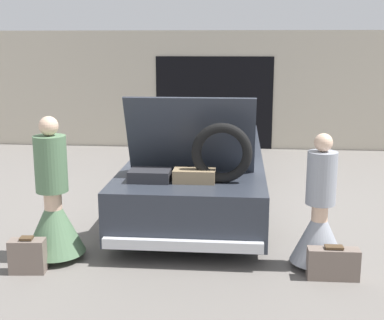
{
  "coord_description": "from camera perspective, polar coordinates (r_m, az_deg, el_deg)",
  "views": [
    {
      "loc": [
        0.62,
        -8.36,
        2.53
      ],
      "look_at": [
        0.0,
        -1.46,
        1.0
      ],
      "focal_mm": 50.0,
      "sensor_mm": 36.0,
      "label": 1
    }
  ],
  "objects": [
    {
      "name": "suitcase_beside_right_person",
      "position": [
        6.12,
        14.81,
        -10.62
      ],
      "size": [
        0.56,
        0.19,
        0.38
      ],
      "color": "#75665B",
      "rests_on": "ground_plane"
    },
    {
      "name": "garage_wall_back",
      "position": [
        12.95,
        2.39,
        7.42
      ],
      "size": [
        12.0,
        0.14,
        2.8
      ],
      "color": "beige",
      "rests_on": "ground_plane"
    },
    {
      "name": "ground_plane",
      "position": [
        8.75,
        0.86,
        -4.33
      ],
      "size": [
        40.0,
        40.0,
        0.0
      ],
      "primitive_type": "plane",
      "color": "slate"
    },
    {
      "name": "person_left",
      "position": [
        6.51,
        -14.56,
        -5.16
      ],
      "size": [
        0.71,
        0.71,
        1.71
      ],
      "rotation": [
        0.0,
        0.0,
        -1.55
      ],
      "color": "beige",
      "rests_on": "ground_plane"
    },
    {
      "name": "person_right",
      "position": [
        6.24,
        13.41,
        -6.37
      ],
      "size": [
        0.63,
        0.63,
        1.56
      ],
      "rotation": [
        0.0,
        0.0,
        1.64
      ],
      "color": "beige",
      "rests_on": "ground_plane"
    },
    {
      "name": "car",
      "position": [
        8.6,
        0.88,
        -0.51
      ],
      "size": [
        1.97,
        5.38,
        1.88
      ],
      "color": "#2D333D",
      "rests_on": "ground_plane"
    },
    {
      "name": "suitcase_beside_left_person",
      "position": [
        6.34,
        -17.13,
        -9.74
      ],
      "size": [
        0.41,
        0.23,
        0.42
      ],
      "color": "#75665B",
      "rests_on": "ground_plane"
    }
  ]
}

